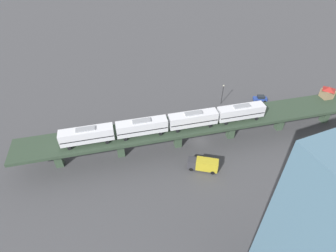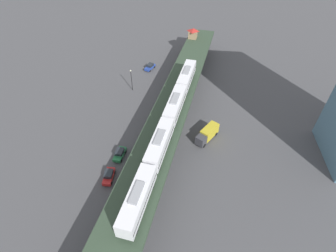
# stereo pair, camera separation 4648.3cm
# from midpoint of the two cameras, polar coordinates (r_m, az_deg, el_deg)

# --- Properties ---
(ground_plane) EXTENTS (400.00, 400.00, 0.00)m
(ground_plane) POSITION_cam_midpoint_polar(r_m,az_deg,el_deg) (66.38, 24.43, -10.92)
(ground_plane) COLOR #424244
(elevated_viaduct) EXTENTS (22.21, 92.21, 6.94)m
(elevated_viaduct) POSITION_cam_midpoint_polar(r_m,az_deg,el_deg) (62.33, 26.01, -7.33)
(elevated_viaduct) COLOR #2C3D2C
(elevated_viaduct) RESTS_ON ground
(subway_train) EXTENTS (10.30, 49.65, 4.45)m
(subway_train) POSITION_cam_midpoint_polar(r_m,az_deg,el_deg) (54.20, 19.66, -8.02)
(subway_train) COLOR silver
(subway_train) RESTS_ON elevated_viaduct
(signal_hut) EXTENTS (3.67, 3.67, 3.40)m
(signal_hut) POSITION_cam_midpoint_polar(r_m,az_deg,el_deg) (89.15, 45.52, 0.86)
(signal_hut) COLOR #8C7251
(signal_hut) RESTS_ON elevated_viaduct
(street_car_red) EXTENTS (2.05, 4.45, 1.89)m
(street_car_red) POSITION_cam_midpoint_polar(r_m,az_deg,el_deg) (62.73, 5.12, -8.57)
(street_car_red) COLOR #AD1E1E
(street_car_red) RESTS_ON ground
(street_car_blue) EXTENTS (3.37, 4.75, 1.89)m
(street_car_blue) POSITION_cam_midpoint_polar(r_m,az_deg,el_deg) (88.45, 33.20, 0.50)
(street_car_blue) COLOR #233D93
(street_car_blue) RESTS_ON ground
(street_car_green) EXTENTS (2.37, 4.59, 1.89)m
(street_car_green) POSITION_cam_midpoint_polar(r_m,az_deg,el_deg) (64.66, 10.51, -7.36)
(street_car_green) COLOR #1E6638
(street_car_green) RESTS_ON ground
(delivery_truck) EXTENTS (5.85, 7.25, 3.20)m
(delivery_truck) POSITION_cam_midpoint_polar(r_m,az_deg,el_deg) (59.75, 27.67, -17.06)
(delivery_truck) COLOR #333338
(delivery_truck) RESTS_ON ground
(street_lamp) EXTENTS (0.44, 0.44, 6.94)m
(street_lamp) POSITION_cam_midpoint_polar(r_m,az_deg,el_deg) (79.04, 26.55, 1.54)
(street_lamp) COLOR black
(street_lamp) RESTS_ON ground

